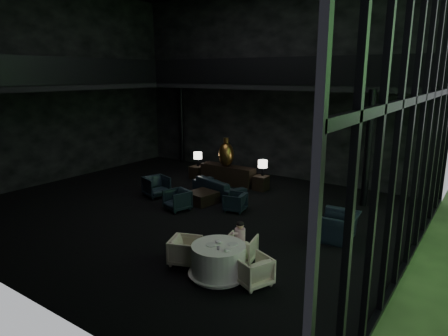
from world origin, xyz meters
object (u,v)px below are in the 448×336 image
Objects in this scene: sofa at (219,183)px; lounge_armchair_south at (177,199)px; dining_chair_north at (241,248)px; table_lamp_left at (198,156)px; lounge_armchair_west at (156,185)px; side_table_right at (261,183)px; dining_table at (218,263)px; bronze_urn at (226,154)px; dining_chair_west at (185,250)px; side_table_left at (197,172)px; window_armchair at (338,221)px; console at (228,175)px; table_lamp_right at (263,165)px; coffee_table at (202,197)px; lounge_armchair_east at (235,202)px; child at (240,232)px; dining_chair_east at (253,270)px.

sofa is 3.20× the size of lounge_armchair_south.
table_lamp_left is at bearing -56.94° from dining_chair_north.
sofa is 2.65× the size of lounge_armchair_west.
dining_table reaches higher than side_table_right.
dining_chair_west is (3.22, -6.42, -0.95)m from bronze_urn.
bronze_urn reaches higher than side_table_right.
dining_chair_west is at bearing -53.24° from side_table_left.
console is at bearing -121.44° from window_armchair.
lounge_armchair_south is 4.75m from dining_table.
table_lamp_right is (3.20, 0.08, 0.02)m from table_lamp_left.
console is at bearing 104.75° from coffee_table.
bronze_urn is 2.15× the size of side_table_left.
window_armchair is at bearing -56.12° from dining_chair_west.
lounge_armchair_west is 1.52× the size of lounge_armchair_east.
bronze_urn is at bearing 123.28° from dining_table.
side_table_left is at bearing 178.55° from bronze_urn.
child is (0.98, 0.92, 0.39)m from dining_chair_west.
table_lamp_right reaches higher than dining_chair_north.
lounge_armchair_west is (-1.19, -2.99, 0.07)m from console.
console is 2.64× the size of coffee_table.
table_lamp_left is (0.00, 0.10, 0.71)m from side_table_left.
dining_table reaches higher than dining_chair_west.
console is at bearing 90.00° from bronze_urn.
table_lamp_left is 0.67× the size of coffee_table.
child is at bearing -65.08° from side_table_right.
window_armchair is (7.35, -3.01, -0.44)m from table_lamp_left.
lounge_armchair_west is 5.99m from child.
table_lamp_left is at bearing -116.27° from window_armchair.
lounge_armchair_west reaches higher than lounge_armchair_south.
lounge_armchair_south is at bearing -94.78° from lounge_armchair_west.
lounge_armchair_south is 1.38× the size of child.
bronze_urn is 7.04m from dining_chair_north.
lounge_armchair_west is 6.05m from dining_chair_north.
bronze_urn is (0.00, -0.11, 0.89)m from console.
dining_chair_east is at bearing -100.59° from lounge_armchair_west.
window_armchair reaches higher than side_table_left.
sofa is 6.60m from dining_chair_east.
table_lamp_left is 1.11× the size of child.
table_lamp_right is at bearing -128.78° from dining_chair_east.
dining_chair_west is (1.62, -6.52, 0.05)m from side_table_right.
lounge_armchair_south is 0.62× the size of window_armchair.
console is 7.28m from dining_chair_west.
side_table_right is 1.03× the size of child.
window_armchair is 3.06m from dining_chair_north.
dining_chair_west is (2.76, -2.83, -0.05)m from lounge_armchair_south.
dining_chair_north reaches higher than side_table_right.
console is 7.07m from dining_chair_north.
bronze_urn is 2.13× the size of child.
window_armchair is at bearing -120.63° from child.
console is 3.74× the size of dining_chair_east.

